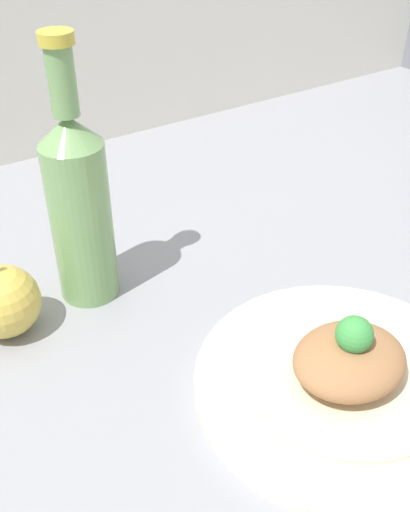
{
  "coord_description": "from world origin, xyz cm",
  "views": [
    {
      "loc": [
        -25.21,
        -40.68,
        44.42
      ],
      "look_at": [
        1.05,
        -0.26,
        10.49
      ],
      "focal_mm": 42.0,
      "sensor_mm": 36.0,
      "label": 1
    }
  ],
  "objects_px": {
    "plated_food": "(349,362)",
    "plate": "(345,383)",
    "apple": "(3,301)",
    "cider_bottle": "(79,204)"
  },
  "relations": [
    {
      "from": "plated_food",
      "to": "plate",
      "type": "bearing_deg",
      "value": 63.43
    },
    {
      "from": "plate",
      "to": "apple",
      "type": "height_order",
      "value": "apple"
    },
    {
      "from": "cider_bottle",
      "to": "apple",
      "type": "bearing_deg",
      "value": -171.52
    },
    {
      "from": "plate",
      "to": "cider_bottle",
      "type": "distance_m",
      "value": 0.33
    },
    {
      "from": "plated_food",
      "to": "cider_bottle",
      "type": "relative_size",
      "value": 0.65
    },
    {
      "from": "plated_food",
      "to": "cider_bottle",
      "type": "bearing_deg",
      "value": 117.15
    },
    {
      "from": "plated_food",
      "to": "cider_bottle",
      "type": "xyz_separation_m",
      "value": [
        -0.14,
        0.28,
        0.08
      ]
    },
    {
      "from": "plated_food",
      "to": "apple",
      "type": "relative_size",
      "value": 2.04
    },
    {
      "from": "plated_food",
      "to": "apple",
      "type": "xyz_separation_m",
      "value": [
        -0.25,
        0.26,
        0.0
      ]
    },
    {
      "from": "plate",
      "to": "apple",
      "type": "distance_m",
      "value": 0.36
    }
  ]
}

